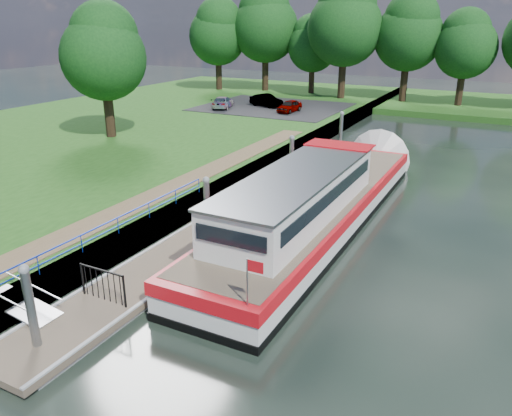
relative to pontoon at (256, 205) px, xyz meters
The scene contains 16 objects.
ground 13.00m from the pontoon, 90.00° to the right, with size 160.00×160.00×0.00m, color black.
riverbank 18.11m from the pontoon, behind, with size 32.00×90.00×0.78m, color #1E4C15.
bank_edge 3.25m from the pontoon, 141.89° to the left, with size 1.10×90.00×0.78m, color #473D2D.
footpath 6.69m from the pontoon, 131.35° to the right, with size 1.60×40.00×0.05m, color brown.
carpark 27.32m from the pontoon, 113.75° to the left, with size 14.00×12.00×0.06m, color black.
blue_fence 10.43m from the pontoon, 105.38° to the right, with size 0.04×18.04×0.72m.
pontoon is the anchor object (origin of this frame).
mooring_piles 1.10m from the pontoon, ahead, with size 0.30×27.30×3.55m.
gangway 12.64m from the pontoon, 98.42° to the right, with size 2.58×1.00×0.92m.
gate_panel 10.84m from the pontoon, 90.00° to the right, with size 1.85×0.05×1.15m.
barge 3.71m from the pontoon, ahead, with size 4.36×21.15×4.78m.
horizon_trees 36.55m from the pontoon, 92.58° to the left, with size 54.38×10.03×12.87m.
bank_tree_a 18.78m from the pontoon, 156.11° to the left, with size 6.12×6.12×9.72m.
car_a 24.23m from the pontoon, 109.73° to the left, with size 1.33×3.31×1.13m, color #999999.
car_b 27.30m from the pontoon, 115.11° to the left, with size 1.30×3.73×1.23m, color #999999.
car_c 26.59m from the pontoon, 124.49° to the left, with size 1.60×3.94×1.14m, color #999999.
Camera 1 is at (11.01, -8.21, 9.05)m, focal length 35.00 mm.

